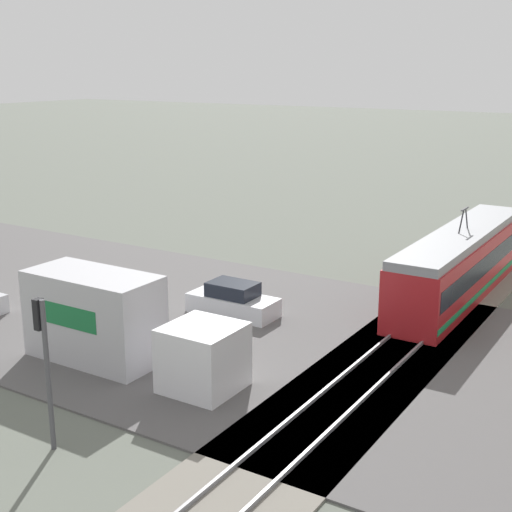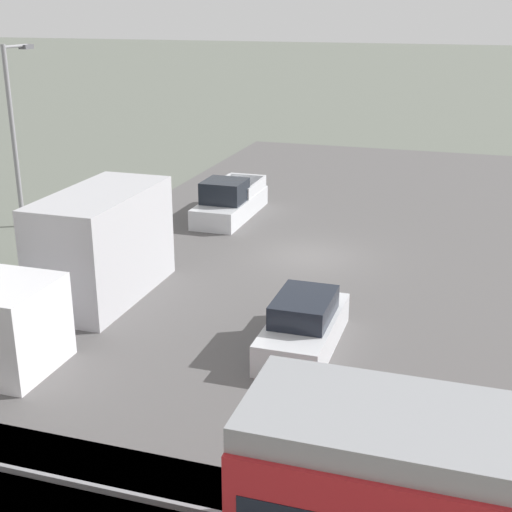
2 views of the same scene
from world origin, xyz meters
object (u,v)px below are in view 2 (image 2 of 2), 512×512
at_px(box_truck, 83,261).
at_px(pickup_truck, 230,202).
at_px(street_lamp_near_crossing, 15,124).
at_px(sedan_car_0, 304,326).

xyz_separation_m(box_truck, pickup_truck, (-0.83, -11.13, -0.93)).
bearing_deg(pickup_truck, street_lamp_near_crossing, 23.69).
bearing_deg(box_truck, pickup_truck, -94.27).
distance_m(box_truck, pickup_truck, 11.20).
relative_size(box_truck, pickup_truck, 1.75).
distance_m(sedan_car_0, street_lamp_near_crossing, 17.05).
bearing_deg(sedan_car_0, pickup_truck, -61.35).
distance_m(pickup_truck, sedan_car_0, 13.23).
height_order(box_truck, sedan_car_0, box_truck).
distance_m(box_truck, sedan_car_0, 7.26).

